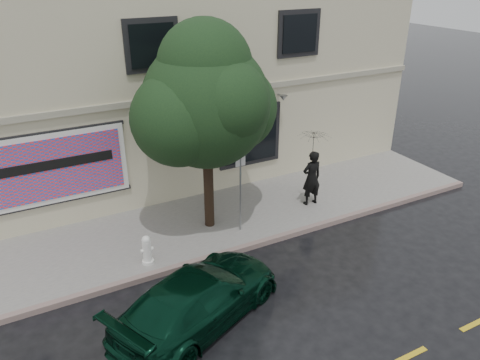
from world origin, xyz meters
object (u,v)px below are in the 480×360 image
street_tree (206,104)px  fire_hydrant (147,250)px  car (199,298)px  pedestrian (312,178)px

street_tree → fire_hydrant: (-2.26, -1.04, -3.32)m
fire_hydrant → car: bearing=-84.6°
car → pedestrian: bearing=-83.0°
car → fire_hydrant: car is taller
pedestrian → street_tree: street_tree is taller
car → pedestrian: size_ratio=2.37×
fire_hydrant → pedestrian: bearing=3.5°
pedestrian → fire_hydrant: 5.79m
car → street_tree: bearing=-51.9°
car → fire_hydrant: 2.51m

